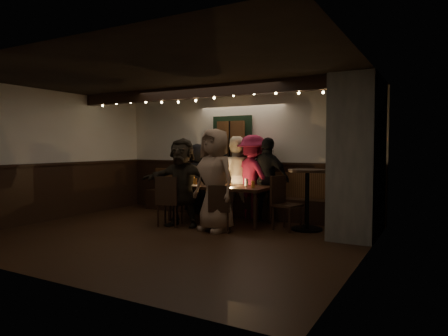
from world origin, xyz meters
The scene contains 13 objects.
room centered at (1.07, 1.42, 1.07)m, with size 6.02×5.01×2.62m.
dining_table centered at (0.06, 1.40, 0.66)m, with size 2.02×0.86×0.87m.
chair_near_left centered at (-0.54, 0.56, 0.52)m, with size 0.52×0.52×0.93m.
chair_near_right centered at (0.55, 0.56, 0.46)m, with size 0.49×0.49×0.82m.
chair_end centered at (1.40, 1.34, 0.54)m, with size 0.52×0.52×0.95m.
high_top centered at (1.79, 1.51, 0.68)m, with size 0.67×0.67×1.07m.
person_a centered at (-0.84, 2.02, 0.77)m, with size 0.75×0.49×1.54m, color black.
person_b centered at (-0.32, 2.12, 0.87)m, with size 0.63×0.42×1.74m, color black.
person_c centered at (0.03, 2.14, 0.85)m, with size 0.82×0.64×1.69m, color #F4E6CA.
person_d centered at (0.46, 2.09, 0.86)m, with size 1.11×0.64×1.72m, color maroon.
person_e centered at (0.83, 2.03, 0.83)m, with size 0.97×0.41×1.66m, color black.
person_f centered at (-0.33, 0.70, 0.82)m, with size 1.52×0.48×1.64m, color black.
person_g centered at (0.41, 0.64, 0.89)m, with size 0.87×0.57×1.79m, color #96755D.
Camera 1 is at (3.92, -5.33, 1.47)m, focal length 32.00 mm.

